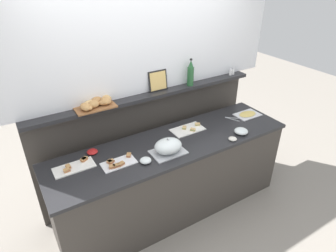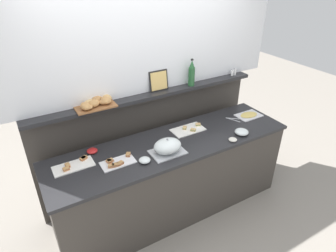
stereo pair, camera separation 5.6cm
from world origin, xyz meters
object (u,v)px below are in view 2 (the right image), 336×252
(glass_bowl_large, at_px, (242,132))
(wine_bottle_green, at_px, (192,74))
(condiment_bowl_red, at_px, (92,151))
(bread_basket, at_px, (97,103))
(condiment_bowl_cream, at_px, (233,140))
(pepper_shaker, at_px, (235,72))
(salt_shaker, at_px, (232,72))
(sandwich_platter_rear, at_px, (117,162))
(serving_cloche, at_px, (168,147))
(serving_tongs, at_px, (233,119))
(sandwich_platter_side, at_px, (74,165))
(cold_cuts_platter, at_px, (249,115))
(framed_picture, at_px, (159,81))
(glass_bowl_medium, at_px, (145,160))
(sandwich_platter_front, at_px, (189,129))

(glass_bowl_large, distance_m, wine_bottle_green, 0.87)
(condiment_bowl_red, bearing_deg, bread_basket, 51.20)
(condiment_bowl_cream, xyz_separation_m, pepper_shaker, (0.63, 0.75, 0.41))
(condiment_bowl_cream, xyz_separation_m, salt_shaker, (0.59, 0.75, 0.41))
(sandwich_platter_rear, xyz_separation_m, condiment_bowl_red, (-0.15, 0.29, 0.01))
(serving_cloche, distance_m, salt_shaker, 1.47)
(sandwich_platter_rear, distance_m, serving_cloche, 0.51)
(serving_tongs, bearing_deg, sandwich_platter_side, 178.72)
(serving_cloche, bearing_deg, serving_tongs, 11.31)
(sandwich_platter_side, xyz_separation_m, glass_bowl_large, (1.74, -0.35, 0.02))
(condiment_bowl_cream, height_order, bread_basket, bread_basket)
(serving_cloche, height_order, salt_shaker, salt_shaker)
(sandwich_platter_side, height_order, serving_tongs, sandwich_platter_side)
(glass_bowl_large, bearing_deg, salt_shaker, 59.18)
(cold_cuts_platter, relative_size, glass_bowl_large, 2.07)
(sandwich_platter_side, relative_size, serving_tongs, 2.16)
(framed_picture, bearing_deg, pepper_shaker, -2.03)
(sandwich_platter_rear, bearing_deg, serving_tongs, 4.40)
(serving_cloche, height_order, glass_bowl_large, serving_cloche)
(condiment_bowl_cream, bearing_deg, condiment_bowl_red, 158.30)
(sandwich_platter_side, relative_size, wine_bottle_green, 1.18)
(condiment_bowl_red, relative_size, bread_basket, 0.27)
(sandwich_platter_rear, bearing_deg, salt_shaker, 15.72)
(sandwich_platter_rear, xyz_separation_m, serving_cloche, (0.50, -0.09, 0.06))
(sandwich_platter_rear, relative_size, serving_tongs, 1.87)
(sandwich_platter_side, distance_m, condiment_bowl_cream, 1.62)
(condiment_bowl_red, bearing_deg, pepper_shaker, 6.07)
(sandwich_platter_rear, bearing_deg, sandwich_platter_side, 156.33)
(cold_cuts_platter, relative_size, framed_picture, 1.34)
(glass_bowl_large, relative_size, condiment_bowl_cream, 1.69)
(sandwich_platter_rear, relative_size, glass_bowl_medium, 2.91)
(condiment_bowl_cream, distance_m, salt_shaker, 1.04)
(sandwich_platter_side, bearing_deg, glass_bowl_large, -11.34)
(cold_cuts_platter, relative_size, salt_shaker, 3.56)
(framed_picture, bearing_deg, cold_cuts_platter, -24.09)
(sandwich_platter_rear, height_order, condiment_bowl_red, condiment_bowl_red)
(serving_cloche, xyz_separation_m, framed_picture, (0.25, 0.63, 0.43))
(sandwich_platter_rear, relative_size, framed_picture, 1.40)
(wine_bottle_green, relative_size, bread_basket, 0.79)
(glass_bowl_large, bearing_deg, condiment_bowl_red, 162.42)
(bread_basket, distance_m, framed_picture, 0.74)
(sandwich_platter_side, distance_m, sandwich_platter_rear, 0.40)
(glass_bowl_medium, distance_m, serving_tongs, 1.31)
(sandwich_platter_front, relative_size, sandwich_platter_rear, 1.15)
(sandwich_platter_front, xyz_separation_m, cold_cuts_platter, (0.83, -0.09, 0.00))
(cold_cuts_platter, bearing_deg, sandwich_platter_rear, -176.96)
(condiment_bowl_red, height_order, condiment_bowl_cream, condiment_bowl_red)
(sandwich_platter_side, distance_m, wine_bottle_green, 1.63)
(condiment_bowl_cream, height_order, serving_tongs, condiment_bowl_cream)
(cold_cuts_platter, bearing_deg, condiment_bowl_cream, -148.38)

